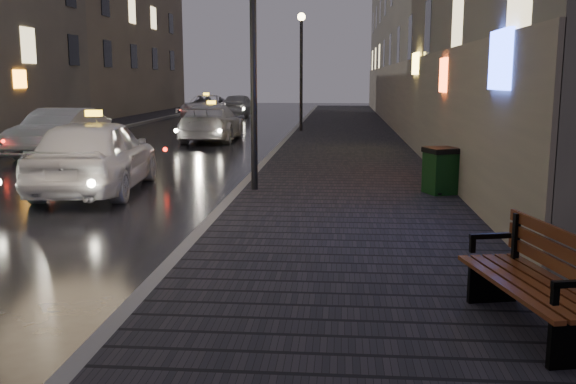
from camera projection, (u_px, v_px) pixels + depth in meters
name	position (u px, v px, depth m)	size (l,w,h in m)	color
ground	(49.00, 278.00, 8.23)	(120.00, 120.00, 0.00)	black
sidewalk	(346.00, 134.00, 28.50)	(4.60, 58.00, 0.15)	black
curb	(292.00, 134.00, 28.70)	(0.20, 58.00, 0.15)	slate
sidewalk_far	(71.00, 132.00, 29.53)	(2.40, 58.00, 0.15)	black
curb_far	(99.00, 133.00, 29.43)	(0.20, 58.00, 0.15)	slate
building_far_c	(106.00, 37.00, 46.64)	(6.00, 22.00, 11.00)	#6B6051
lamp_near	(253.00, 31.00, 13.36)	(0.36, 0.36, 5.28)	black
lamp_far	(301.00, 57.00, 29.06)	(0.36, 0.36, 5.28)	black
bench	(540.00, 280.00, 6.04)	(1.07, 2.03, 0.99)	black
trash_bin	(441.00, 170.00, 13.33)	(0.81, 0.81, 0.96)	black
taxi_near	(96.00, 155.00, 14.30)	(2.00, 4.98, 1.70)	white
car_left_mid	(60.00, 132.00, 21.16)	(1.64, 4.69, 1.55)	#A9A7B0
taxi_mid	(212.00, 122.00, 26.20)	(2.10, 5.16, 1.50)	silver
taxi_far	(206.00, 107.00, 40.45)	(2.49, 5.40, 1.50)	silver
car_far	(239.00, 105.00, 43.05)	(1.81, 4.50, 1.53)	gray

